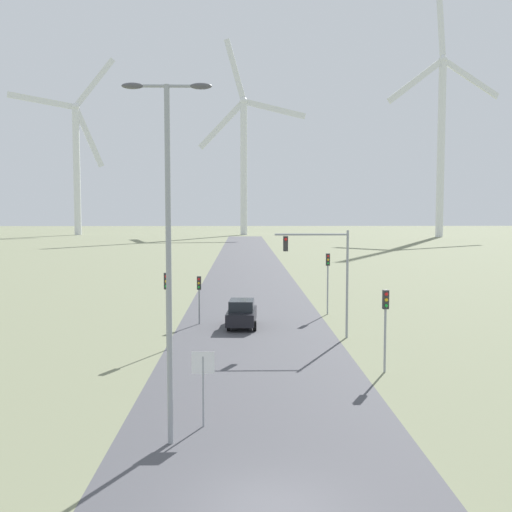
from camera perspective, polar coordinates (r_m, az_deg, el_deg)
ground_plane at (r=16.61m, az=1.37°, el=-22.96°), size 600.00×600.00×0.00m
road_surface at (r=63.22m, az=-0.63°, el=-2.64°), size 10.00×240.00×0.01m
streetlamp at (r=19.34m, az=-8.35°, el=2.75°), size 2.84×0.32×11.63m
stop_sign_near at (r=21.51m, az=-5.06°, el=-11.15°), size 0.81×0.07×2.70m
traffic_light_post_near_left at (r=33.10m, az=-8.50°, el=-3.57°), size 0.28×0.34×4.26m
traffic_light_post_near_right at (r=28.87m, az=12.24°, el=-5.24°), size 0.28×0.33×3.93m
traffic_light_post_mid_left at (r=40.53m, az=-5.45°, el=-3.15°), size 0.28×0.34×3.24m
traffic_light_post_mid_right at (r=44.35m, az=6.86°, el=-1.34°), size 0.28×0.34×4.52m
traffic_light_mast_overhead at (r=35.93m, az=6.41°, el=-0.57°), size 4.44×0.35×6.48m
car_approaching at (r=39.47m, az=-1.38°, el=-5.49°), size 2.07×4.21×1.83m
wind_turbine_left at (r=203.90m, az=-16.73°, el=9.23°), size 30.83×13.26×57.76m
wind_turbine_center at (r=195.88m, az=-1.18°, el=9.91°), size 34.66×4.87×62.72m
wind_turbine_right at (r=188.98m, az=17.24°, el=11.51°), size 37.53×13.34×74.40m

